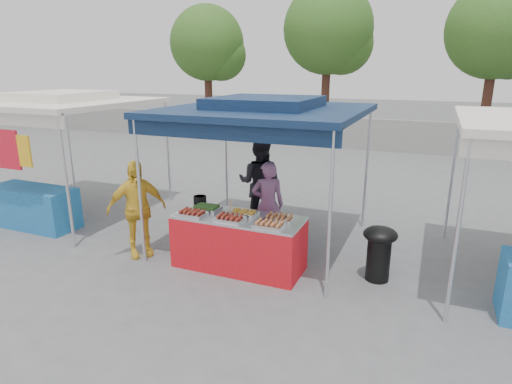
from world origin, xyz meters
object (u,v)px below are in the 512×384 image
at_px(vendor_table, 239,242).
at_px(vendor_woman, 268,204).
at_px(customer_person, 137,209).
at_px(cooking_pot, 200,200).
at_px(wok_burner, 379,249).
at_px(helper_man, 260,183).

xyz_separation_m(vendor_table, vendor_woman, (0.10, 0.98, 0.34)).
bearing_deg(customer_person, cooking_pot, -15.09).
relative_size(vendor_woman, customer_person, 0.94).
bearing_deg(wok_burner, vendor_table, -143.45).
height_order(vendor_woman, customer_person, customer_person).
height_order(cooking_pot, helper_man, helper_man).
distance_m(vendor_woman, helper_man, 1.00).
distance_m(cooking_pot, customer_person, 1.04).
height_order(vendor_woman, helper_man, helper_man).
bearing_deg(vendor_woman, wok_burner, 140.29).
height_order(vendor_table, cooking_pot, cooking_pot).
bearing_deg(vendor_woman, helper_man, -83.33).
relative_size(vendor_woman, helper_man, 0.86).
bearing_deg(cooking_pot, vendor_table, -21.66).
xyz_separation_m(vendor_table, customer_person, (-1.73, -0.22, 0.39)).
relative_size(wok_burner, customer_person, 0.51).
xyz_separation_m(wok_burner, helper_man, (-2.47, 1.42, 0.40)).
xyz_separation_m(wok_burner, vendor_woman, (-1.96, 0.56, 0.27)).
distance_m(cooking_pot, helper_man, 1.57).
bearing_deg(customer_person, vendor_table, -40.87).
xyz_separation_m(vendor_table, helper_man, (-0.40, 1.84, 0.46)).
bearing_deg(wok_burner, customer_person, -145.46).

